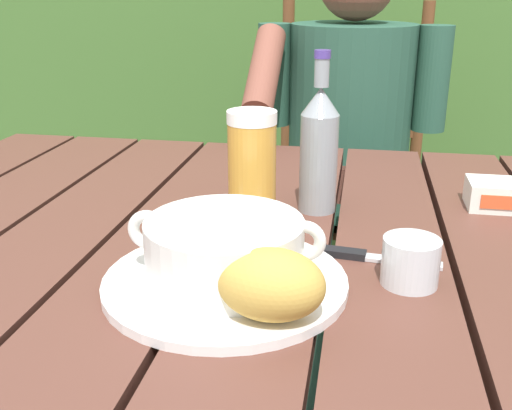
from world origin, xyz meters
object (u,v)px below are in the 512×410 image
Objects in this scene: person_eating at (347,139)px; beer_bottle at (319,147)px; soup_bowl at (225,248)px; serving_plate at (225,282)px; table_knife at (364,256)px; chair_near_diner at (347,191)px; beer_glass at (252,168)px; water_glass_small at (410,262)px; butter_tub at (499,195)px; bread_roll at (271,284)px.

beer_bottle is (-0.03, -0.63, 0.14)m from person_eating.
soup_bowl is at bearing -107.32° from beer_bottle.
serving_plate is 1.76× the size of table_knife.
table_knife is at bearing -66.25° from beer_bottle.
chair_near_diner is at bearing 92.56° from table_knife.
chair_near_diner is 0.30m from person_eating.
person_eating reaches higher than beer_glass.
water_glass_small is (0.22, -0.16, -0.06)m from beer_glass.
beer_bottle reaches higher than beer_glass.
water_glass_small is at bearing -83.22° from person_eating.
beer_glass is 1.72× the size of butter_tub.
serving_plate is 0.22m from beer_glass.
serving_plate is 0.11m from bread_roll.
water_glass_small reaches higher than table_knife.
bread_roll is at bearing -92.45° from chair_near_diner.
chair_near_diner is 1.24m from bread_roll.
serving_plate is 4.24× the size of water_glass_small.
person_eating is at bearing 114.67° from butter_tub.
person_eating is at bearing 82.76° from serving_plate.
table_knife is at bearing -30.73° from beer_glass.
bread_roll is (-0.05, -0.99, 0.09)m from person_eating.
beer_bottle is at bearing 38.16° from beer_glass.
serving_plate is 0.51m from butter_tub.
serving_plate is at bearing 130.60° from bread_roll.
water_glass_small is (0.13, -0.23, -0.07)m from beer_bottle.
butter_tub is at bearing 61.72° from water_glass_small.
table_knife is at bearing -86.59° from person_eating.
person_eating is at bearing -90.83° from chair_near_diner.
soup_bowl is 0.30m from beer_bottle.
soup_bowl is at bearing 0.00° from serving_plate.
serving_plate is at bearing -88.51° from beer_glass.
beer_bottle reaches higher than soup_bowl.
butter_tub is (0.38, 0.34, 0.02)m from serving_plate.
chair_near_diner reaches higher than table_knife.
beer_glass is 2.48× the size of water_glass_small.
chair_near_diner is 8.71× the size of bread_roll.
chair_near_diner is 1.04m from table_knife.
beer_bottle is 0.28m from water_glass_small.
beer_glass reaches higher than water_glass_small.
bread_roll is at bearing -49.40° from serving_plate.
person_eating is 6.96× the size of beer_glass.
beer_bottle is at bearing 72.68° from soup_bowl.
bread_roll is (0.07, -0.08, 0.04)m from serving_plate.
beer_glass is 0.28m from water_glass_small.
beer_bottle is (0.02, 0.36, 0.05)m from bread_roll.
chair_near_diner is at bearing 89.17° from person_eating.
water_glass_small is at bearing -118.28° from butter_tub.
bread_roll is 0.53m from butter_tub.
person_eating is at bearing 82.76° from soup_bowl.
beer_bottle is (-0.03, -0.84, 0.36)m from chair_near_diner.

